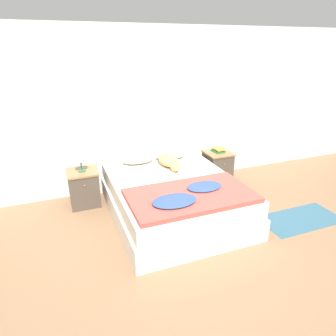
% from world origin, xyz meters
% --- Properties ---
extents(ground_plane, '(16.00, 16.00, 0.00)m').
position_xyz_m(ground_plane, '(0.00, 0.00, 0.00)').
color(ground_plane, '#896647').
extents(wall_back, '(9.00, 0.06, 2.55)m').
position_xyz_m(wall_back, '(0.00, 2.13, 1.27)').
color(wall_back, white).
rests_on(wall_back, ground_plane).
extents(bed, '(1.69, 2.07, 0.53)m').
position_xyz_m(bed, '(-0.06, 1.00, 0.26)').
color(bed, white).
rests_on(bed, ground_plane).
extents(headboard, '(1.77, 0.06, 1.09)m').
position_xyz_m(headboard, '(-0.06, 2.06, 0.56)').
color(headboard, white).
rests_on(headboard, ground_plane).
extents(nightstand_left, '(0.44, 0.43, 0.55)m').
position_xyz_m(nightstand_left, '(-1.20, 1.75, 0.27)').
color(nightstand_left, '#4C4238').
rests_on(nightstand_left, ground_plane).
extents(nightstand_right, '(0.44, 0.43, 0.55)m').
position_xyz_m(nightstand_right, '(1.08, 1.75, 0.27)').
color(nightstand_right, '#4C4238').
rests_on(nightstand_right, ground_plane).
extents(pillow_left, '(0.51, 0.33, 0.12)m').
position_xyz_m(pillow_left, '(-0.33, 1.82, 0.59)').
color(pillow_left, beige).
rests_on(pillow_left, bed).
extents(pillow_right, '(0.51, 0.33, 0.12)m').
position_xyz_m(pillow_right, '(0.22, 1.82, 0.59)').
color(pillow_right, beige).
rests_on(pillow_right, bed).
extents(quilt, '(1.52, 0.86, 0.10)m').
position_xyz_m(quilt, '(-0.07, 0.44, 0.57)').
color(quilt, '#BC4C42').
rests_on(quilt, bed).
extents(dog, '(0.29, 0.70, 0.16)m').
position_xyz_m(dog, '(0.08, 1.52, 0.61)').
color(dog, tan).
rests_on(dog, bed).
extents(book_stack, '(0.19, 0.23, 0.07)m').
position_xyz_m(book_stack, '(1.09, 1.77, 0.58)').
color(book_stack, '#337547').
rests_on(book_stack, nightstand_right).
extents(table_lamp, '(0.20, 0.20, 0.33)m').
position_xyz_m(table_lamp, '(-1.20, 1.75, 0.78)').
color(table_lamp, '#336B4C').
rests_on(table_lamp, nightstand_left).
extents(rug, '(1.14, 0.57, 0.00)m').
position_xyz_m(rug, '(1.54, 0.22, 0.00)').
color(rug, '#335B70').
rests_on(rug, ground_plane).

